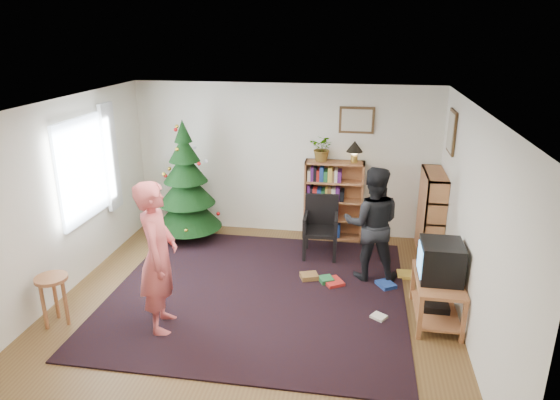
% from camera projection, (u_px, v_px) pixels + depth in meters
% --- Properties ---
extents(floor, '(5.00, 5.00, 0.00)m').
position_uv_depth(floor, '(254.00, 305.00, 6.32)').
color(floor, brown).
rests_on(floor, ground).
extents(ceiling, '(5.00, 5.00, 0.00)m').
position_uv_depth(ceiling, '(250.00, 106.00, 5.50)').
color(ceiling, white).
rests_on(ceiling, wall_back).
extents(wall_back, '(5.00, 0.02, 2.50)m').
position_uv_depth(wall_back, '(284.00, 160.00, 8.24)').
color(wall_back, silver).
rests_on(wall_back, floor).
extents(wall_front, '(5.00, 0.02, 2.50)m').
position_uv_depth(wall_front, '(177.00, 333.00, 3.58)').
color(wall_front, silver).
rests_on(wall_front, floor).
extents(wall_left, '(0.02, 5.00, 2.50)m').
position_uv_depth(wall_left, '(58.00, 201.00, 6.29)').
color(wall_left, silver).
rests_on(wall_left, floor).
extents(wall_right, '(0.02, 5.00, 2.50)m').
position_uv_depth(wall_right, '(472.00, 225.00, 5.52)').
color(wall_right, silver).
rests_on(wall_right, floor).
extents(rug, '(3.80, 3.60, 0.02)m').
position_uv_depth(rug, '(258.00, 292.00, 6.59)').
color(rug, black).
rests_on(rug, floor).
extents(window_pane, '(0.04, 1.20, 1.40)m').
position_uv_depth(window_pane, '(83.00, 170.00, 6.76)').
color(window_pane, silver).
rests_on(window_pane, wall_left).
extents(curtain, '(0.06, 0.35, 1.60)m').
position_uv_depth(curtain, '(111.00, 157.00, 7.41)').
color(curtain, silver).
rests_on(curtain, wall_left).
extents(picture_back, '(0.55, 0.03, 0.42)m').
position_uv_depth(picture_back, '(357.00, 120.00, 7.81)').
color(picture_back, '#4C3319').
rests_on(picture_back, wall_back).
extents(picture_right, '(0.03, 0.50, 0.60)m').
position_uv_depth(picture_right, '(452.00, 132.00, 6.93)').
color(picture_right, '#4C3319').
rests_on(picture_right, wall_right).
extents(christmas_tree, '(1.09, 1.09, 1.98)m').
position_uv_depth(christmas_tree, '(187.00, 191.00, 8.05)').
color(christmas_tree, '#3F2816').
rests_on(christmas_tree, rug).
extents(bookshelf_back, '(0.95, 0.30, 1.30)m').
position_uv_depth(bookshelf_back, '(334.00, 199.00, 8.15)').
color(bookshelf_back, '#A86A3C').
rests_on(bookshelf_back, floor).
extents(bookshelf_right, '(0.30, 0.95, 1.30)m').
position_uv_depth(bookshelf_right, '(431.00, 213.00, 7.55)').
color(bookshelf_right, '#A86A3C').
rests_on(bookshelf_right, floor).
extents(tv_stand, '(0.53, 0.95, 0.55)m').
position_uv_depth(tv_stand, '(437.00, 295.00, 5.90)').
color(tv_stand, '#A86A3C').
rests_on(tv_stand, floor).
extents(crt_tv, '(0.48, 0.51, 0.45)m').
position_uv_depth(crt_tv, '(441.00, 261.00, 5.76)').
color(crt_tv, black).
rests_on(crt_tv, tv_stand).
extents(armchair, '(0.52, 0.53, 0.93)m').
position_uv_depth(armchair, '(321.00, 224.00, 7.58)').
color(armchair, black).
rests_on(armchair, rug).
extents(stool, '(0.37, 0.37, 0.62)m').
position_uv_depth(stool, '(53.00, 288.00, 5.76)').
color(stool, '#A86A3C').
rests_on(stool, floor).
extents(person_standing, '(0.56, 0.73, 1.79)m').
position_uv_depth(person_standing, '(158.00, 257.00, 5.57)').
color(person_standing, '#CC5151').
rests_on(person_standing, rug).
extents(person_by_chair, '(0.79, 0.62, 1.60)m').
position_uv_depth(person_by_chair, '(372.00, 224.00, 6.76)').
color(person_by_chair, black).
rests_on(person_by_chair, rug).
extents(potted_plant, '(0.48, 0.45, 0.43)m').
position_uv_depth(potted_plant, '(323.00, 148.00, 7.90)').
color(potted_plant, gray).
rests_on(potted_plant, bookshelf_back).
extents(table_lamp, '(0.26, 0.26, 0.35)m').
position_uv_depth(table_lamp, '(355.00, 148.00, 7.82)').
color(table_lamp, '#A57F33').
rests_on(table_lamp, bookshelf_back).
extents(floor_clutter, '(1.53, 1.38, 0.08)m').
position_uv_depth(floor_clutter, '(356.00, 285.00, 6.72)').
color(floor_clutter, '#A51E19').
rests_on(floor_clutter, rug).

